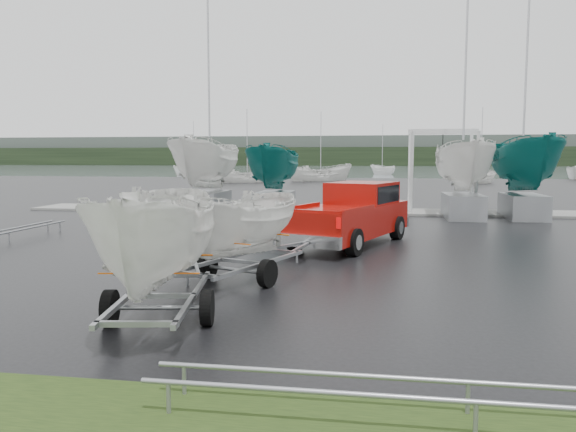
% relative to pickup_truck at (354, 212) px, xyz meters
% --- Properties ---
extents(ground_plane, '(120.00, 120.00, 0.00)m').
position_rel_pickup_truck_xyz_m(ground_plane, '(-2.26, -2.71, -1.01)').
color(ground_plane, black).
rests_on(ground_plane, ground).
extents(lake, '(300.00, 300.00, 0.00)m').
position_rel_pickup_truck_xyz_m(lake, '(-2.26, 97.29, -1.02)').
color(lake, slate).
rests_on(lake, ground).
extents(dock, '(30.00, 3.00, 0.12)m').
position_rel_pickup_truck_xyz_m(dock, '(-2.26, 10.29, -0.96)').
color(dock, gray).
rests_on(dock, ground).
extents(treeline, '(300.00, 8.00, 6.00)m').
position_rel_pickup_truck_xyz_m(treeline, '(-2.26, 167.29, 1.99)').
color(treeline, black).
rests_on(treeline, ground).
extents(far_hill, '(300.00, 6.00, 10.00)m').
position_rel_pickup_truck_xyz_m(far_hill, '(-2.26, 175.29, 3.99)').
color(far_hill, '#4C5651').
rests_on(far_hill, ground).
extents(pickup_truck, '(3.89, 6.17, 1.94)m').
position_rel_pickup_truck_xyz_m(pickup_truck, '(0.00, 0.00, 0.00)').
color(pickup_truck, '#900D07').
rests_on(pickup_truck, ground).
extents(trailer_hitched, '(2.36, 3.79, 4.55)m').
position_rel_pickup_truck_xyz_m(trailer_hitched, '(-2.23, -6.02, 1.47)').
color(trailer_hitched, gray).
rests_on(trailer_hitched, ground).
extents(trailer_parked, '(2.08, 3.75, 5.26)m').
position_rel_pickup_truck_xyz_m(trailer_parked, '(-2.82, -9.25, 1.83)').
color(trailer_parked, gray).
rests_on(trailer_parked, ground).
extents(boat_hoist, '(3.30, 2.18, 4.12)m').
position_rel_pickup_truck_xyz_m(boat_hoist, '(3.84, 10.29, 1.66)').
color(boat_hoist, silver).
rests_on(boat_hoist, ground).
extents(keelboat_0, '(2.57, 3.20, 10.74)m').
position_rel_pickup_truck_xyz_m(keelboat_0, '(-7.44, 8.29, 3.07)').
color(keelboat_0, gray).
rests_on(keelboat_0, ground).
extents(keelboat_1, '(2.22, 3.20, 7.01)m').
position_rel_pickup_truck_xyz_m(keelboat_1, '(-4.15, 8.49, 2.49)').
color(keelboat_1, gray).
rests_on(keelboat_1, ground).
extents(keelboat_2, '(2.39, 3.20, 10.56)m').
position_rel_pickup_truck_xyz_m(keelboat_2, '(4.58, 8.29, 2.77)').
color(keelboat_2, gray).
rests_on(keelboat_2, ground).
extents(keelboat_3, '(2.57, 3.20, 10.75)m').
position_rel_pickup_truck_xyz_m(keelboat_3, '(7.26, 8.59, 3.08)').
color(keelboat_3, gray).
rests_on(keelboat_3, ground).
extents(mast_rack_0, '(0.56, 6.50, 0.06)m').
position_rel_pickup_truck_xyz_m(mast_rack_0, '(-11.26, -1.71, -0.66)').
color(mast_rack_0, gray).
rests_on(mast_rack_0, ground).
extents(mast_rack_2, '(7.00, 0.56, 0.06)m').
position_rel_pickup_truck_xyz_m(mast_rack_2, '(1.74, -12.21, -0.66)').
color(mast_rack_2, gray).
rests_on(mast_rack_2, ground).
extents(moored_boat_0, '(3.46, 3.44, 11.31)m').
position_rel_pickup_truck_xyz_m(moored_boat_0, '(-13.42, 42.25, -1.01)').
color(moored_boat_0, silver).
rests_on(moored_boat_0, ground).
extents(moored_boat_1, '(4.23, 4.20, 12.03)m').
position_rel_pickup_truck_xyz_m(moored_boat_1, '(-5.84, 47.37, -1.01)').
color(moored_boat_1, silver).
rests_on(moored_boat_1, ground).
extents(moored_boat_2, '(2.96, 2.97, 10.79)m').
position_rel_pickup_truck_xyz_m(moored_boat_2, '(11.54, 44.18, -1.01)').
color(moored_boat_2, silver).
rests_on(moored_boat_2, ground).
extents(moored_boat_4, '(2.66, 2.60, 11.19)m').
position_rel_pickup_truck_xyz_m(moored_boat_4, '(-26.01, 61.69, -1.01)').
color(moored_boat_4, silver).
rests_on(moored_boat_4, ground).
extents(moored_boat_5, '(3.33, 3.36, 11.23)m').
position_rel_pickup_truck_xyz_m(moored_boat_5, '(1.43, 74.45, -1.01)').
color(moored_boat_5, silver).
rests_on(moored_boat_5, ground).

